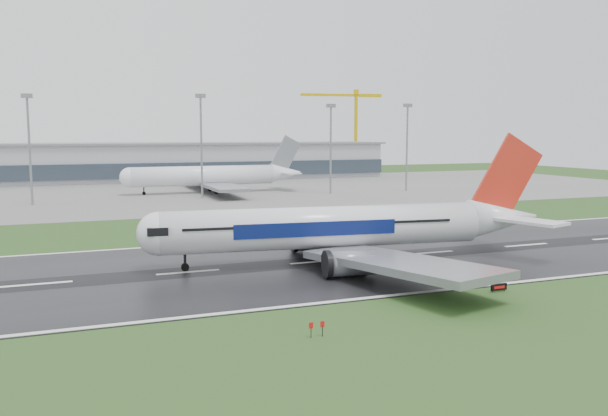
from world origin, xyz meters
name	(u,v)px	position (x,y,z in m)	size (l,w,h in m)	color
ground	(188,273)	(0.00, 0.00, 0.00)	(520.00, 520.00, 0.00)	#224318
runway	(188,272)	(0.00, 0.00, 0.05)	(400.00, 45.00, 0.10)	black
apron	(117,194)	(0.00, 125.00, 0.04)	(400.00, 130.00, 0.08)	slate
terminal	(105,163)	(0.00, 185.00, 7.50)	(240.00, 36.00, 15.00)	#93969E
main_airliner	(353,201)	(24.91, -2.06, 9.53)	(63.85, 60.81, 18.85)	white
parked_airliner	(211,165)	(29.83, 117.54, 9.24)	(62.53, 58.22, 18.33)	white
tower_crane	(356,131)	(123.23, 200.00, 20.96)	(42.26, 2.31, 41.92)	#CCA705
runway_sign	(499,288)	(34.43, -24.74, 0.52)	(2.30, 0.26, 1.04)	black
floodmast_2	(30,152)	(-24.59, 100.00, 14.68)	(0.64, 0.64, 29.36)	gray
floodmast_3	(201,149)	(23.08, 100.00, 15.18)	(0.64, 0.64, 30.36)	gray
floodmast_4	(331,151)	(65.73, 100.00, 14.06)	(0.64, 0.64, 28.11)	gray
floodmast_5	(407,149)	(94.29, 100.00, 14.33)	(0.64, 0.64, 28.67)	gray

